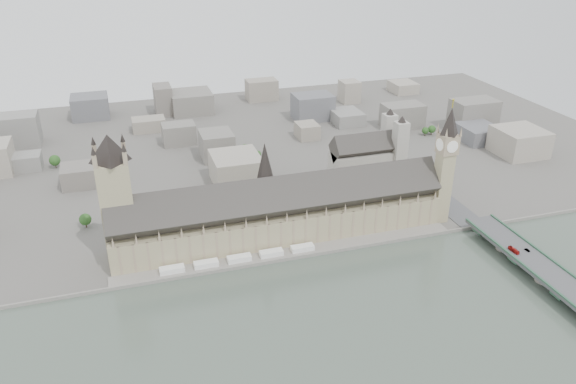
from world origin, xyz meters
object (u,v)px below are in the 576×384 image
object	(u,v)px
palace_of_westminster	(280,213)
car_silver	(527,250)
westminster_abbey	(368,159)
red_bus_north	(514,250)
elizabeth_tower	(446,157)
westminster_bridge	(537,270)
victoria_tower	(115,193)

from	to	relation	value
palace_of_westminster	car_silver	bearing A→B (deg)	-28.60
palace_of_westminster	car_silver	size ratio (longest dim) A/B	61.19
westminster_abbey	red_bus_north	size ratio (longest dim) A/B	6.76
elizabeth_tower	westminster_bridge	xyz separation A→B (m)	(24.00, -95.50, -52.96)
victoria_tower	red_bus_north	xyz separation A→B (m)	(277.10, -94.49, -43.55)
red_bus_north	westminster_abbey	bearing A→B (deg)	101.49
elizabeth_tower	red_bus_north	bearing A→B (deg)	-77.40
victoria_tower	westminster_abbey	xyz separation A→B (m)	(232.92, 69.00, -30.12)
elizabeth_tower	victoria_tower	xyz separation A→B (m)	(-260.00, 18.00, -2.88)
westminster_bridge	red_bus_north	distance (m)	21.25
westminster_bridge	car_silver	size ratio (longest dim) A/B	75.04
palace_of_westminster	car_silver	xyz separation A→B (m)	(165.59, -90.28, -11.74)
car_silver	victoria_tower	bearing A→B (deg)	153.13
palace_of_westminster	red_bus_north	distance (m)	178.76
victoria_tower	car_silver	distance (m)	306.58
palace_of_westminster	elizabeth_tower	bearing A→B (deg)	-4.85
westminster_bridge	westminster_abbey	bearing A→B (deg)	105.64
elizabeth_tower	red_bus_north	world-z (taller)	elizabeth_tower
victoria_tower	car_silver	world-z (taller)	victoria_tower
elizabeth_tower	car_silver	size ratio (longest dim) A/B	24.82
westminster_abbey	elizabeth_tower	bearing A→B (deg)	-72.71
victoria_tower	car_silver	bearing A→B (deg)	-18.56
palace_of_westminster	westminster_bridge	size ratio (longest dim) A/B	0.82
red_bus_north	palace_of_westminster	bearing A→B (deg)	146.74
palace_of_westminster	car_silver	distance (m)	188.97
elizabeth_tower	westminster_bridge	bearing A→B (deg)	-75.89
victoria_tower	westminster_abbey	world-z (taller)	victoria_tower
westminster_abbey	car_silver	distance (m)	174.94
westminster_abbey	car_silver	xyz separation A→B (m)	(54.66, -165.58, -14.12)
victoria_tower	elizabeth_tower	bearing A→B (deg)	-3.96
westminster_bridge	palace_of_westminster	bearing A→B (deg)	146.51
victoria_tower	westminster_bridge	world-z (taller)	victoria_tower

